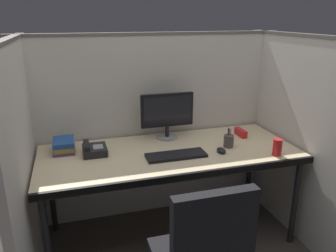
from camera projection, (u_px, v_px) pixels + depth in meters
The scene contains 12 objects.
cubicle_partition_rear at pixel (155, 127), 2.87m from camera, with size 2.21×0.06×1.57m.
cubicle_partition_left at pixel (24, 167), 2.11m from camera, with size 0.06×1.41×1.57m.
cubicle_partition_right at pixel (294, 136), 2.64m from camera, with size 0.06×1.41×1.57m.
desk at pixel (170, 158), 2.48m from camera, with size 1.90×0.80×0.74m.
monitor_center at pixel (167, 113), 2.68m from camera, with size 0.43×0.17×0.37m.
keyboard_main at pixel (176, 155), 2.38m from camera, with size 0.43×0.15×0.02m, color black.
computer_mouse at pixel (221, 150), 2.45m from camera, with size 0.06×0.10×0.04m.
pen_cup at pixel (229, 141), 2.54m from camera, with size 0.08×0.08×0.16m.
soda_can at pixel (277, 147), 2.39m from camera, with size 0.07×0.07×0.12m, color red.
red_stapler at pixel (241, 133), 2.79m from camera, with size 0.04×0.15×0.06m, color red.
book_stack at pixel (64, 145), 2.46m from camera, with size 0.16×0.22×0.09m.
desk_phone at pixel (94, 150), 2.42m from camera, with size 0.17×0.19×0.09m.
Camera 1 is at (-0.66, -1.90, 1.69)m, focal length 35.72 mm.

